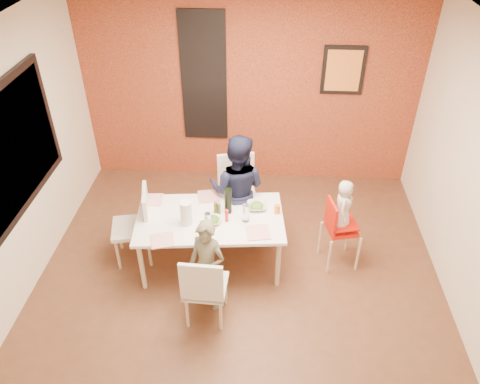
# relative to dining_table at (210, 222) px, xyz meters

# --- Properties ---
(ground) EXTENTS (4.50, 4.50, 0.00)m
(ground) POSITION_rel_dining_table_xyz_m (0.33, -0.34, -0.61)
(ground) COLOR brown
(ground) RESTS_ON ground
(ceiling) EXTENTS (4.50, 4.50, 0.02)m
(ceiling) POSITION_rel_dining_table_xyz_m (0.33, -0.34, 2.09)
(ceiling) COLOR white
(ceiling) RESTS_ON wall_back
(wall_back) EXTENTS (4.50, 0.02, 2.70)m
(wall_back) POSITION_rel_dining_table_xyz_m (0.33, 1.91, 0.74)
(wall_back) COLOR #EFE3C6
(wall_back) RESTS_ON ground
(wall_left) EXTENTS (0.02, 4.50, 2.70)m
(wall_left) POSITION_rel_dining_table_xyz_m (-1.92, -0.34, 0.74)
(wall_left) COLOR #EFE3C6
(wall_left) RESTS_ON ground
(brick_accent_wall) EXTENTS (4.50, 0.02, 2.70)m
(brick_accent_wall) POSITION_rel_dining_table_xyz_m (0.33, 1.89, 0.74)
(brick_accent_wall) COLOR maroon
(brick_accent_wall) RESTS_ON ground
(picture_window_frame) EXTENTS (0.05, 1.70, 1.30)m
(picture_window_frame) POSITION_rel_dining_table_xyz_m (-1.89, -0.14, 0.94)
(picture_window_frame) COLOR black
(picture_window_frame) RESTS_ON wall_left
(picture_window_pane) EXTENTS (0.02, 1.55, 1.15)m
(picture_window_pane) POSITION_rel_dining_table_xyz_m (-1.87, -0.14, 0.94)
(picture_window_pane) COLOR black
(picture_window_pane) RESTS_ON wall_left
(glassblock_strip) EXTENTS (0.55, 0.03, 1.70)m
(glassblock_strip) POSITION_rel_dining_table_xyz_m (-0.27, 1.88, 0.89)
(glassblock_strip) COLOR silver
(glassblock_strip) RESTS_ON wall_back
(glassblock_surround) EXTENTS (0.60, 0.03, 1.76)m
(glassblock_surround) POSITION_rel_dining_table_xyz_m (-0.27, 1.87, 0.89)
(glassblock_surround) COLOR black
(glassblock_surround) RESTS_ON wall_back
(art_print_frame) EXTENTS (0.54, 0.03, 0.64)m
(art_print_frame) POSITION_rel_dining_table_xyz_m (1.53, 1.87, 1.04)
(art_print_frame) COLOR black
(art_print_frame) RESTS_ON wall_back
(art_print_canvas) EXTENTS (0.44, 0.01, 0.54)m
(art_print_canvas) POSITION_rel_dining_table_xyz_m (1.53, 1.86, 1.04)
(art_print_canvas) COLOR orange
(art_print_canvas) RESTS_ON wall_back
(dining_table) EXTENTS (1.68, 1.03, 0.67)m
(dining_table) POSITION_rel_dining_table_xyz_m (0.00, 0.00, 0.00)
(dining_table) COLOR white
(dining_table) RESTS_ON ground
(chair_near) EXTENTS (0.43, 0.43, 0.89)m
(chair_near) POSITION_rel_dining_table_xyz_m (0.04, -0.85, -0.11)
(chair_near) COLOR silver
(chair_near) RESTS_ON ground
(chair_far) EXTENTS (0.54, 0.54, 0.98)m
(chair_far) POSITION_rel_dining_table_xyz_m (0.25, 0.73, -0.06)
(chair_far) COLOR white
(chair_far) RESTS_ON ground
(chair_left) EXTENTS (0.51, 0.51, 0.93)m
(chair_left) POSITION_rel_dining_table_xyz_m (-0.83, 0.06, -0.09)
(chair_left) COLOR beige
(chair_left) RESTS_ON ground
(high_chair) EXTENTS (0.44, 0.44, 0.87)m
(high_chair) POSITION_rel_dining_table_xyz_m (1.42, 0.10, -0.08)
(high_chair) COLOR red
(high_chair) RESTS_ON ground
(child_near) EXTENTS (0.46, 0.38, 1.08)m
(child_near) POSITION_rel_dining_table_xyz_m (0.04, -0.62, -0.07)
(child_near) COLOR brown
(child_near) RESTS_ON ground
(child_far) EXTENTS (0.76, 0.64, 1.41)m
(child_far) POSITION_rel_dining_table_xyz_m (0.27, 0.49, 0.10)
(child_far) COLOR black
(child_far) RESTS_ON ground
(toddler) EXTENTS (0.25, 0.33, 0.61)m
(toddler) POSITION_rel_dining_table_xyz_m (1.44, 0.11, 0.21)
(toddler) COLOR beige
(toddler) RESTS_ON high_chair
(plate_near_left) EXTENTS (0.29, 0.29, 0.01)m
(plate_near_left) POSITION_rel_dining_table_xyz_m (-0.44, -0.41, 0.07)
(plate_near_left) COLOR white
(plate_near_left) RESTS_ON dining_table
(plate_far_mid) EXTENTS (0.29, 0.29, 0.01)m
(plate_far_mid) POSITION_rel_dining_table_xyz_m (-0.06, 0.38, 0.07)
(plate_far_mid) COLOR silver
(plate_far_mid) RESTS_ON dining_table
(plate_near_right) EXTENTS (0.28, 0.28, 0.01)m
(plate_near_right) POSITION_rel_dining_table_xyz_m (0.54, -0.22, 0.07)
(plate_near_right) COLOR white
(plate_near_right) RESTS_ON dining_table
(plate_far_left) EXTENTS (0.25, 0.25, 0.01)m
(plate_far_left) POSITION_rel_dining_table_xyz_m (-0.70, 0.27, 0.07)
(plate_far_left) COLOR white
(plate_far_left) RESTS_ON dining_table
(salad_bowl_a) EXTENTS (0.20, 0.20, 0.05)m
(salad_bowl_a) POSITION_rel_dining_table_xyz_m (0.04, -0.08, 0.08)
(salad_bowl_a) COLOR white
(salad_bowl_a) RESTS_ON dining_table
(salad_bowl_b) EXTENTS (0.25, 0.25, 0.05)m
(salad_bowl_b) POSITION_rel_dining_table_xyz_m (0.50, 0.20, 0.09)
(salad_bowl_b) COLOR silver
(salad_bowl_b) RESTS_ON dining_table
(wine_bottle) EXTENTS (0.08, 0.08, 0.30)m
(wine_bottle) POSITION_rel_dining_table_xyz_m (0.19, 0.11, 0.21)
(wine_bottle) COLOR black
(wine_bottle) RESTS_ON dining_table
(wine_glass_a) EXTENTS (0.07, 0.07, 0.19)m
(wine_glass_a) POSITION_rel_dining_table_xyz_m (0.00, -0.17, 0.15)
(wine_glass_a) COLOR white
(wine_glass_a) RESTS_ON dining_table
(wine_glass_b) EXTENTS (0.07, 0.07, 0.21)m
(wine_glass_b) POSITION_rel_dining_table_xyz_m (0.39, -0.03, 0.17)
(wine_glass_b) COLOR white
(wine_glass_b) RESTS_ON dining_table
(paper_towel_roll) EXTENTS (0.12, 0.12, 0.28)m
(paper_towel_roll) POSITION_rel_dining_table_xyz_m (-0.23, -0.11, 0.20)
(paper_towel_roll) COLOR white
(paper_towel_roll) RESTS_ON dining_table
(condiment_red) EXTENTS (0.04, 0.04, 0.15)m
(condiment_red) POSITION_rel_dining_table_xyz_m (0.19, -0.05, 0.13)
(condiment_red) COLOR red
(condiment_red) RESTS_ON dining_table
(condiment_green) EXTENTS (0.04, 0.04, 0.14)m
(condiment_green) POSITION_rel_dining_table_xyz_m (0.10, 0.07, 0.13)
(condiment_green) COLOR #366C24
(condiment_green) RESTS_ON dining_table
(condiment_brown) EXTENTS (0.04, 0.04, 0.15)m
(condiment_brown) POSITION_rel_dining_table_xyz_m (0.06, 0.07, 0.13)
(condiment_brown) COLOR brown
(condiment_brown) RESTS_ON dining_table
(sippy_cup) EXTENTS (0.06, 0.06, 0.11)m
(sippy_cup) POSITION_rel_dining_table_xyz_m (0.73, 0.13, 0.11)
(sippy_cup) COLOR orange
(sippy_cup) RESTS_ON dining_table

